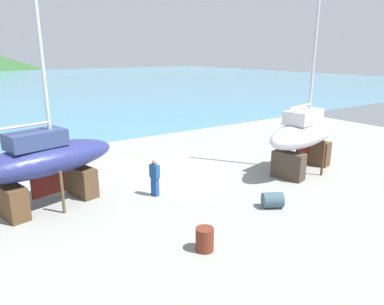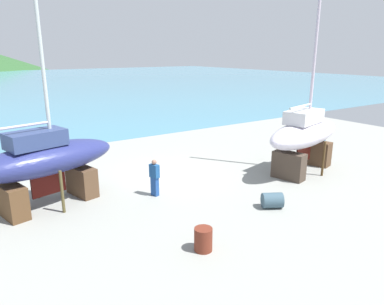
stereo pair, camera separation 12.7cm
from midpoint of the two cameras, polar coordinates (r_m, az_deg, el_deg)
ground_plane at (r=17.20m, az=-0.82°, el=-5.19°), size 42.57×42.57×0.00m
sailboat_far_slipway at (r=15.53m, az=-22.56°, el=-1.39°), size 6.30×3.34×9.51m
sailboat_mid_port at (r=19.53m, az=17.29°, el=2.75°), size 6.65×3.45×11.32m
worker at (r=15.78m, az=-6.20°, el=-3.94°), size 0.34×0.49×1.66m
barrel_rust_near at (r=25.63m, az=19.61°, el=1.56°), size 0.94×0.89×0.54m
barrel_tipped_right at (r=11.73m, az=1.72°, el=-13.67°), size 0.71×0.71×0.77m
barrel_tar_black at (r=15.06m, az=12.50°, el=-7.42°), size 1.02×0.96×0.63m
barrel_tipped_left at (r=27.81m, az=18.88°, el=2.98°), size 0.73×0.73×0.82m
timber_long_fore at (r=30.18m, az=18.16°, el=3.38°), size 1.47×0.80×0.18m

